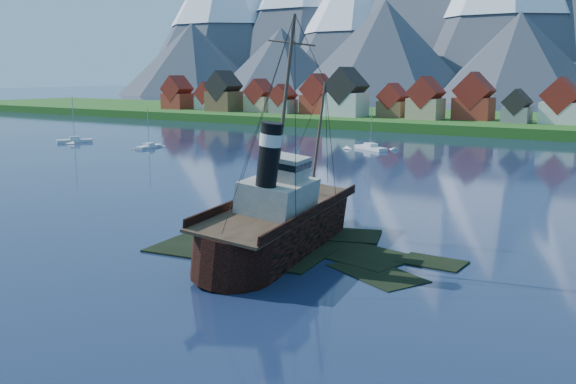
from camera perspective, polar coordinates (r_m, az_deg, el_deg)
The scene contains 9 objects.
ground at distance 65.76m, azimuth -1.23°, elevation -5.29°, with size 1400.00×1400.00×0.00m, color #16223F.
shoal at distance 66.64m, azimuth 1.09°, elevation -5.38°, with size 31.71×21.24×1.14m.
shore_bank at distance 225.66m, azimuth 24.20°, elevation 5.04°, with size 600.00×80.00×3.20m, color #204C15.
seawall at distance 188.39m, azimuth 22.28°, elevation 4.27°, with size 600.00×2.50×2.00m, color #3F3D38.
town at distance 215.79m, azimuth 14.82°, elevation 7.80°, with size 250.96×16.69×17.30m.
tugboat_wreck at distance 66.35m, azimuth -0.15°, elevation -2.38°, with size 7.22×31.12×24.66m.
sailboat_a at distance 159.95m, azimuth -12.26°, elevation 3.93°, with size 3.48×8.71×10.35m.
sailboat_b at distance 178.25m, azimuth -18.43°, elevation 4.30°, with size 6.87×8.60×12.90m.
sailboat_c at distance 154.05m, azimuth 7.36°, elevation 3.86°, with size 10.04×6.98×12.95m.
Camera 1 is at (35.98, -52.05, 17.89)m, focal length 40.00 mm.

